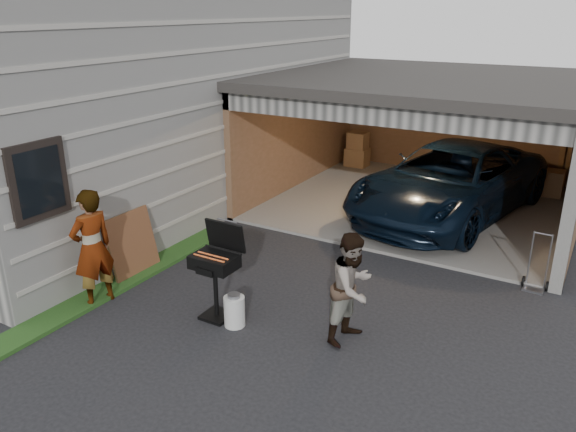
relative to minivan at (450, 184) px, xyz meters
The scene contains 11 objects.
ground 6.24m from the minivan, 103.78° to the right, with size 80.00×80.00×0.00m, color black.
house 8.00m from the minivan, 164.90° to the right, with size 7.00×11.00×5.50m, color #474744.
groundcover_strip 7.98m from the minivan, 117.97° to the right, with size 0.50×8.00×0.06m, color #193814.
garage 1.54m from the minivan, 132.64° to the left, with size 6.80×6.30×2.90m.
minivan is the anchor object (origin of this frame).
woman 7.31m from the minivan, 119.28° to the right, with size 0.66×0.43×1.82m, color silver.
man 5.34m from the minivan, 88.24° to the right, with size 0.75×0.58×1.54m, color #482F1C.
bbq_grill 6.04m from the minivan, 106.82° to the right, with size 0.63×0.56×1.41m.
propane_tank 6.05m from the minivan, 103.36° to the right, with size 0.30×0.30×0.45m, color silver.
plywood_panel 6.59m from the minivan, 125.38° to the right, with size 0.05×0.97×1.09m, color brown.
hand_truck 3.37m from the minivan, 50.27° to the right, with size 0.40×0.30×0.96m.
Camera 1 is at (4.24, -5.46, 4.25)m, focal length 35.00 mm.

